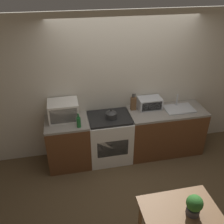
% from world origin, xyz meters
% --- Properties ---
extents(ground_plane, '(16.00, 16.00, 0.00)m').
position_xyz_m(ground_plane, '(0.00, 0.00, 0.00)').
color(ground_plane, brown).
extents(wall_back, '(10.00, 0.06, 2.60)m').
position_xyz_m(wall_back, '(0.00, 0.95, 1.30)').
color(wall_back, beige).
rests_on(wall_back, ground_plane).
extents(counter_left_run, '(0.73, 0.62, 0.90)m').
position_xyz_m(counter_left_run, '(-1.08, 0.61, 0.45)').
color(counter_left_run, brown).
rests_on(counter_left_run, ground_plane).
extents(counter_right_run, '(1.40, 0.62, 0.90)m').
position_xyz_m(counter_right_run, '(0.74, 0.61, 0.45)').
color(counter_right_run, brown).
rests_on(counter_right_run, ground_plane).
extents(stove_range, '(0.76, 0.62, 0.90)m').
position_xyz_m(stove_range, '(-0.33, 0.61, 0.45)').
color(stove_range, silver).
rests_on(stove_range, ground_plane).
extents(kettle, '(0.19, 0.19, 0.17)m').
position_xyz_m(kettle, '(-0.31, 0.57, 0.97)').
color(kettle, '#2D2D2D').
rests_on(kettle, stove_range).
extents(microwave, '(0.50, 0.39, 0.33)m').
position_xyz_m(microwave, '(-1.11, 0.70, 1.06)').
color(microwave, silver).
rests_on(microwave, counter_left_run).
extents(bottle, '(0.07, 0.07, 0.25)m').
position_xyz_m(bottle, '(-0.88, 0.40, 1.00)').
color(bottle, '#1E662D').
rests_on(bottle, counter_left_run).
extents(knife_block, '(0.09, 0.07, 0.32)m').
position_xyz_m(knife_block, '(0.14, 0.77, 1.03)').
color(knife_block, brown).
rests_on(knife_block, counter_right_run).
extents(toaster_oven, '(0.42, 0.27, 0.21)m').
position_xyz_m(toaster_oven, '(0.45, 0.76, 1.00)').
color(toaster_oven, silver).
rests_on(toaster_oven, counter_right_run).
extents(sink_basin, '(0.53, 0.36, 0.24)m').
position_xyz_m(sink_basin, '(0.97, 0.61, 0.92)').
color(sink_basin, silver).
rests_on(sink_basin, counter_right_run).
extents(dining_table, '(0.89, 0.71, 0.74)m').
position_xyz_m(dining_table, '(0.12, -1.39, 0.64)').
color(dining_table, brown).
rests_on(dining_table, ground_plane).
extents(potted_plant, '(0.19, 0.19, 0.26)m').
position_xyz_m(potted_plant, '(0.23, -1.39, 0.88)').
color(potted_plant, '#424247').
rests_on(potted_plant, dining_table).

